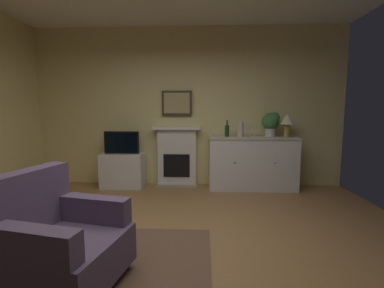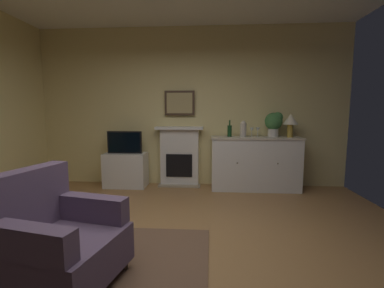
% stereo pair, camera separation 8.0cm
% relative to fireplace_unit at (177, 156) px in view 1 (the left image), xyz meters
% --- Properties ---
extents(ground_plane, '(5.72, 5.23, 0.10)m').
position_rel_fireplace_unit_xyz_m(ground_plane, '(0.17, -2.46, -0.60)').
color(ground_plane, '#9E7042').
rests_on(ground_plane, ground).
extents(wall_rear, '(5.72, 0.06, 2.90)m').
position_rel_fireplace_unit_xyz_m(wall_rear, '(0.17, 0.13, 0.90)').
color(wall_rear, '#EAD68C').
rests_on(wall_rear, ground_plane).
extents(area_rug, '(2.20, 1.87, 0.02)m').
position_rel_fireplace_unit_xyz_m(area_rug, '(-0.54, -2.85, -0.54)').
color(area_rug, brown).
rests_on(area_rug, ground_plane).
extents(fireplace_unit, '(0.87, 0.30, 1.10)m').
position_rel_fireplace_unit_xyz_m(fireplace_unit, '(0.00, 0.00, 0.00)').
color(fireplace_unit, white).
rests_on(fireplace_unit, ground_plane).
extents(framed_picture, '(0.55, 0.04, 0.45)m').
position_rel_fireplace_unit_xyz_m(framed_picture, '(0.00, 0.05, 0.98)').
color(framed_picture, '#473323').
extents(sideboard_cabinet, '(1.55, 0.49, 0.93)m').
position_rel_fireplace_unit_xyz_m(sideboard_cabinet, '(1.36, -0.18, -0.08)').
color(sideboard_cabinet, white).
rests_on(sideboard_cabinet, ground_plane).
extents(table_lamp, '(0.26, 0.26, 0.40)m').
position_rel_fireplace_unit_xyz_m(table_lamp, '(1.93, -0.18, 0.67)').
color(table_lamp, '#B79338').
rests_on(table_lamp, sideboard_cabinet).
extents(wine_bottle, '(0.08, 0.08, 0.29)m').
position_rel_fireplace_unit_xyz_m(wine_bottle, '(0.90, -0.16, 0.49)').
color(wine_bottle, '#193F1E').
rests_on(wine_bottle, sideboard_cabinet).
extents(wine_glass_left, '(0.07, 0.07, 0.16)m').
position_rel_fireplace_unit_xyz_m(wine_glass_left, '(1.28, -0.19, 0.51)').
color(wine_glass_left, silver).
rests_on(wine_glass_left, sideboard_cabinet).
extents(wine_glass_center, '(0.07, 0.07, 0.16)m').
position_rel_fireplace_unit_xyz_m(wine_glass_center, '(1.39, -0.15, 0.51)').
color(wine_glass_center, silver).
rests_on(wine_glass_center, sideboard_cabinet).
extents(vase_decorative, '(0.11, 0.11, 0.28)m').
position_rel_fireplace_unit_xyz_m(vase_decorative, '(1.13, -0.23, 0.53)').
color(vase_decorative, beige).
rests_on(vase_decorative, sideboard_cabinet).
extents(tv_cabinet, '(0.75, 0.42, 0.62)m').
position_rel_fireplace_unit_xyz_m(tv_cabinet, '(-0.98, -0.16, -0.24)').
color(tv_cabinet, white).
rests_on(tv_cabinet, ground_plane).
extents(tv_set, '(0.62, 0.07, 0.40)m').
position_rel_fireplace_unit_xyz_m(tv_set, '(-0.98, -0.19, 0.27)').
color(tv_set, black).
rests_on(tv_set, tv_cabinet).
extents(potted_plant_small, '(0.30, 0.30, 0.43)m').
position_rel_fireplace_unit_xyz_m(potted_plant_small, '(1.67, -0.13, 0.64)').
color(potted_plant_small, beige).
rests_on(potted_plant_small, sideboard_cabinet).
extents(armchair, '(0.95, 0.91, 0.92)m').
position_rel_fireplace_unit_xyz_m(armchair, '(-0.62, -2.95, -0.17)').
color(armchair, '#604C66').
rests_on(armchair, ground_plane).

